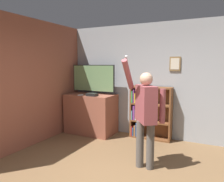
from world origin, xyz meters
TOP-DOWN VIEW (x-y plane):
  - wall_back at (0.00, 2.70)m, footprint 6.90×0.09m
  - wall_side_brick at (-2.48, 1.34)m, footprint 0.06×4.27m
  - tv_ledge at (-1.78, 2.27)m, footprint 1.21×0.71m
  - television at (-1.78, 2.40)m, footprint 1.19×0.22m
  - game_console at (-1.60, 2.04)m, footprint 0.25×0.19m
  - remote_loose at (-1.91, 2.01)m, footprint 0.09×0.14m
  - bookshelf at (-0.39, 2.52)m, footprint 0.96×0.28m
  - person at (0.05, 1.03)m, footprint 0.64×0.57m

SIDE VIEW (x-z plane):
  - tv_ledge at x=-1.78m, z-range 0.00..0.99m
  - bookshelf at x=-0.39m, z-range -0.01..1.21m
  - person at x=0.05m, z-range 0.04..1.92m
  - remote_loose at x=-1.91m, z-range 0.99..1.01m
  - game_console at x=-1.60m, z-range 0.99..1.06m
  - wall_side_brick at x=-2.48m, z-range 0.00..2.70m
  - wall_back at x=0.00m, z-range 0.00..2.70m
  - television at x=-1.78m, z-range 1.00..1.74m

